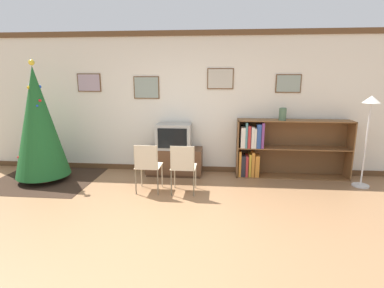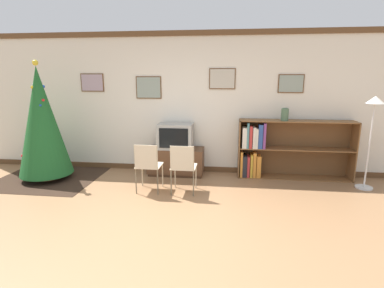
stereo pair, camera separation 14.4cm
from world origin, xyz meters
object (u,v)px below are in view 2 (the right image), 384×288
at_px(standing_lamp, 373,119).
at_px(vase, 285,114).
at_px(christmas_tree, 42,122).
at_px(folding_chair_right, 183,166).
at_px(tv_console, 176,161).
at_px(bookshelf, 274,150).
at_px(folding_chair_left, 148,165).
at_px(television, 176,136).

bearing_deg(standing_lamp, vase, 164.67).
relative_size(christmas_tree, folding_chair_right, 2.61).
relative_size(christmas_tree, tv_console, 2.01).
distance_m(folding_chair_right, vase, 2.10).
relative_size(bookshelf, vase, 9.03).
distance_m(folding_chair_left, vase, 2.60).
bearing_deg(vase, folding_chair_left, -156.64).
relative_size(tv_console, vase, 4.66).
relative_size(folding_chair_left, standing_lamp, 0.52).
height_order(christmas_tree, standing_lamp, christmas_tree).
bearing_deg(tv_console, vase, 0.34).
relative_size(folding_chair_left, vase, 3.58).
bearing_deg(folding_chair_left, television, 73.43).
bearing_deg(television, christmas_tree, -166.47).
height_order(television, folding_chair_right, television).
bearing_deg(folding_chair_right, christmas_tree, 171.08).
xyz_separation_m(bookshelf, standing_lamp, (1.48, -0.42, 0.67)).
bearing_deg(television, vase, 0.42).
xyz_separation_m(folding_chair_left, folding_chair_right, (0.58, 0.00, 0.00)).
height_order(bookshelf, vase, vase).
distance_m(christmas_tree, bookshelf, 4.26).
bearing_deg(folding_chair_right, bookshelf, 33.67).
height_order(tv_console, vase, vase).
bearing_deg(bookshelf, standing_lamp, -15.78).
distance_m(television, vase, 2.05).
height_order(folding_chair_left, folding_chair_right, same).
relative_size(folding_chair_right, bookshelf, 0.40).
xyz_separation_m(folding_chair_right, bookshelf, (1.56, 1.04, 0.05)).
height_order(folding_chair_right, standing_lamp, standing_lamp).
bearing_deg(christmas_tree, folding_chair_right, -8.92).
xyz_separation_m(folding_chair_left, bookshelf, (2.14, 1.04, 0.05)).
distance_m(vase, standing_lamp, 1.38).
distance_m(television, folding_chair_left, 1.05).
xyz_separation_m(television, folding_chair_left, (-0.29, -0.97, -0.29)).
xyz_separation_m(vase, standing_lamp, (1.33, -0.37, -0.01)).
relative_size(television, folding_chair_right, 0.80).
xyz_separation_m(tv_console, vase, (2.00, 0.01, 0.94)).
relative_size(tv_console, standing_lamp, 0.68).
height_order(television, standing_lamp, standing_lamp).
distance_m(christmas_tree, folding_chair_left, 2.17).
height_order(tv_console, television, television).
distance_m(tv_console, folding_chair_right, 1.04).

